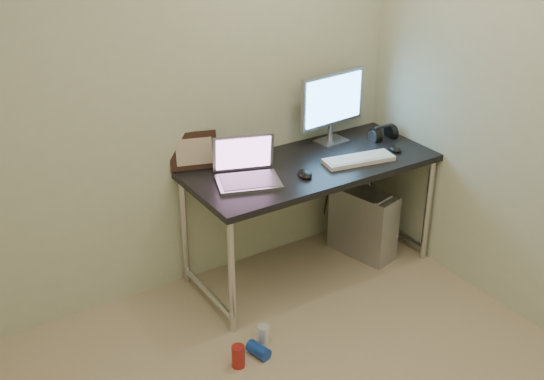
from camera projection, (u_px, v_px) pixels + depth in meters
The scene contains 16 objects.
wall_back at pixel (126, 97), 3.63m from camera, with size 3.50×0.02×2.50m, color beige.
desk at pixel (311, 176), 4.11m from camera, with size 1.52×0.67×0.75m.
tower_computer at pixel (363, 223), 4.49m from camera, with size 0.29×0.47×0.49m.
cable_a at pixel (330, 184), 4.62m from camera, with size 0.01×0.01×0.70m, color black.
cable_b at pixel (342, 185), 4.66m from camera, with size 0.01×0.01×0.72m, color black.
can_red at pixel (238, 356), 3.55m from camera, with size 0.07×0.07×0.13m, color #AD231F.
can_white at pixel (264, 335), 3.71m from camera, with size 0.07×0.07×0.12m, color white.
can_blue at pixel (258, 350), 3.63m from camera, with size 0.07×0.07×0.13m, color #1741B2.
laptop at pixel (246, 171), 3.85m from camera, with size 0.43×0.39×0.24m.
monitor at pixel (332, 102), 4.26m from camera, with size 0.49×0.16×0.46m.
keyboard at pixel (359, 160), 4.09m from camera, with size 0.43×0.14×0.03m, color white.
mouse_right at pixel (395, 148), 4.24m from camera, with size 0.07×0.11×0.04m, color black.
mouse_left at pixel (305, 173), 3.90m from camera, with size 0.08×0.12×0.04m, color black.
headphones at pixel (383, 134), 4.41m from camera, with size 0.18×0.11×0.12m.
picture_frame at pixel (193, 151), 3.96m from camera, with size 0.28×0.03×0.22m, color black.
webcam at pixel (235, 147), 4.08m from camera, with size 0.04×0.04×0.12m.
Camera 1 is at (-1.20, -1.60, 2.42)m, focal length 45.00 mm.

